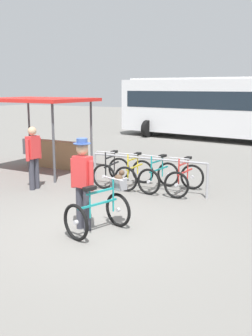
{
  "coord_description": "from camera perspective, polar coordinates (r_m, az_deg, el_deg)",
  "views": [
    {
      "loc": [
        4.17,
        -5.97,
        2.64
      ],
      "look_at": [
        0.1,
        1.08,
        1.0
      ],
      "focal_mm": 43.25,
      "sensor_mm": 36.0,
      "label": 1
    }
  ],
  "objects": [
    {
      "name": "person_with_featured_bike",
      "position": [
        7.49,
        -6.11,
        -1.72
      ],
      "size": [
        0.53,
        0.32,
        1.72
      ],
      "color": "#383842",
      "rests_on": "ground"
    },
    {
      "name": "racked_bike_teal",
      "position": [
        10.45,
        4.65,
        -1.2
      ],
      "size": [
        0.74,
        1.14,
        0.97
      ],
      "color": "black",
      "rests_on": "ground"
    },
    {
      "name": "racked_bike_red",
      "position": [
        10.2,
        8.26,
        -1.59
      ],
      "size": [
        0.67,
        1.12,
        0.98
      ],
      "color": "black",
      "rests_on": "ground"
    },
    {
      "name": "ground_plane",
      "position": [
        7.74,
        -4.68,
        -8.57
      ],
      "size": [
        80.0,
        80.0,
        0.0
      ],
      "primitive_type": "plane",
      "color": "slate"
    },
    {
      "name": "pedestrian_with_backpack",
      "position": [
        10.72,
        -13.03,
        1.97
      ],
      "size": [
        0.34,
        0.53,
        1.64
      ],
      "color": "#383842",
      "rests_on": "ground"
    },
    {
      "name": "market_stall",
      "position": [
        13.06,
        -11.05,
        5.72
      ],
      "size": [
        3.11,
        2.32,
        2.3
      ],
      "color": "#4C4C51",
      "rests_on": "ground"
    },
    {
      "name": "racked_bike_black",
      "position": [
        11.06,
        -2.04,
        -0.47
      ],
      "size": [
        0.81,
        1.19,
        0.98
      ],
      "color": "black",
      "rests_on": "ground"
    },
    {
      "name": "bus_distant",
      "position": [
        20.96,
        12.5,
        8.67
      ],
      "size": [
        10.24,
        4.25,
        3.08
      ],
      "color": "silver",
      "rests_on": "ground"
    },
    {
      "name": "racked_bike_yellow",
      "position": [
        10.74,
        1.21,
        -0.82
      ],
      "size": [
        0.71,
        1.15,
        0.98
      ],
      "color": "black",
      "rests_on": "ground"
    },
    {
      "name": "bike_rack_rail",
      "position": [
        10.33,
        3.03,
        0.35
      ],
      "size": [
        3.21,
        0.19,
        0.88
      ],
      "color": "#99999E",
      "rests_on": "ground"
    },
    {
      "name": "featured_bicycle",
      "position": [
        7.46,
        -3.28,
        -5.4
      ],
      "size": [
        0.91,
        1.25,
        1.09
      ],
      "color": "black",
      "rests_on": "ground"
    }
  ]
}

